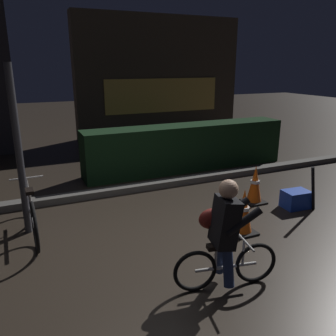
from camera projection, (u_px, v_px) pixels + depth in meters
The scene contains 11 objects.
ground_plane at pixel (173, 244), 4.71m from camera, with size 40.00×40.00×0.00m, color #2D261E.
sidewalk_curb at pixel (125, 189), 6.61m from camera, with size 12.00×0.24×0.12m, color #56544F.
hedge_row at pixel (187, 147), 7.97m from camera, with size 4.80×0.70×1.04m, color black.
storefront_right at pixel (160, 77), 11.55m from camera, with size 5.68×0.54×3.89m.
street_post at pixel (19, 153), 4.72m from camera, with size 0.10×0.10×2.39m, color #2D2D33.
parked_bike_center_left at pixel (31, 212), 4.89m from camera, with size 0.46×1.70×0.78m.
traffic_cone_near at pixel (244, 212), 4.94m from camera, with size 0.36×0.36×0.67m.
traffic_cone_far at pixel (255, 185), 6.05m from camera, with size 0.36×0.36×0.68m.
blue_crate at pixel (296, 199), 5.88m from camera, with size 0.44×0.32×0.30m, color #193DB7.
cyclist at pixel (225, 234), 3.66m from camera, with size 1.18×0.59×1.25m.
closed_umbrella at pixel (313, 189), 5.63m from camera, with size 0.05×0.05×0.85m, color black.
Camera 1 is at (-1.77, -3.82, 2.36)m, focal length 36.90 mm.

